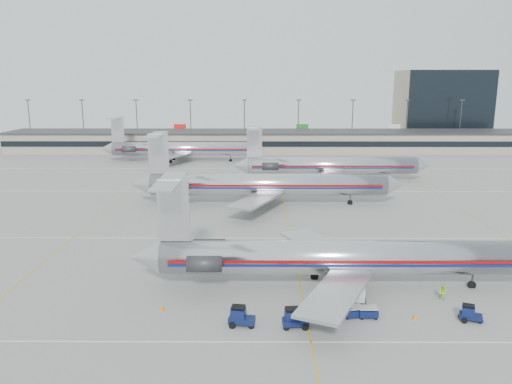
{
  "coord_description": "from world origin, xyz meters",
  "views": [
    {
      "loc": [
        -4.36,
        -55.55,
        21.04
      ],
      "look_at": [
        -4.71,
        19.07,
        4.5
      ],
      "focal_mm": 35.0,
      "sensor_mm": 36.0,
      "label": 1
    }
  ],
  "objects_px": {
    "belt_loader": "(344,291)",
    "uld_container": "(358,295)",
    "tug_center": "(294,319)",
    "jet_second_row": "(263,184)",
    "jet_foreground": "(336,257)"
  },
  "relations": [
    {
      "from": "tug_center",
      "to": "belt_loader",
      "type": "relative_size",
      "value": 0.52
    },
    {
      "from": "belt_loader",
      "to": "uld_container",
      "type": "bearing_deg",
      "value": -30.93
    },
    {
      "from": "tug_center",
      "to": "uld_container",
      "type": "height_order",
      "value": "tug_center"
    },
    {
      "from": "jet_foreground",
      "to": "belt_loader",
      "type": "xyz_separation_m",
      "value": [
        0.56,
        -2.2,
        -2.75
      ]
    },
    {
      "from": "jet_foreground",
      "to": "uld_container",
      "type": "distance_m",
      "value": 4.84
    },
    {
      "from": "jet_second_row",
      "to": "jet_foreground",
      "type": "bearing_deg",
      "value": -78.6
    },
    {
      "from": "jet_foreground",
      "to": "jet_second_row",
      "type": "relative_size",
      "value": 0.93
    },
    {
      "from": "jet_foreground",
      "to": "jet_second_row",
      "type": "xyz_separation_m",
      "value": [
        -7.29,
        36.13,
        0.25
      ]
    },
    {
      "from": "jet_foreground",
      "to": "tug_center",
      "type": "height_order",
      "value": "jet_foreground"
    },
    {
      "from": "belt_loader",
      "to": "jet_second_row",
      "type": "bearing_deg",
      "value": 126.11
    },
    {
      "from": "jet_second_row",
      "to": "belt_loader",
      "type": "height_order",
      "value": "jet_second_row"
    },
    {
      "from": "jet_second_row",
      "to": "belt_loader",
      "type": "xyz_separation_m",
      "value": [
        7.85,
        -38.33,
        -3.01
      ]
    },
    {
      "from": "tug_center",
      "to": "belt_loader",
      "type": "height_order",
      "value": "belt_loader"
    },
    {
      "from": "jet_second_row",
      "to": "belt_loader",
      "type": "distance_m",
      "value": 39.24
    },
    {
      "from": "jet_foreground",
      "to": "tug_center",
      "type": "xyz_separation_m",
      "value": [
        -4.92,
        -8.69,
        -2.54
      ]
    }
  ]
}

